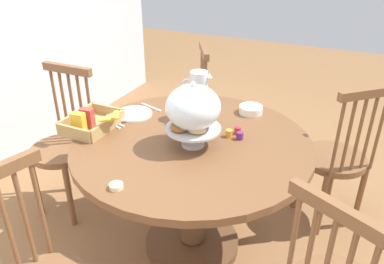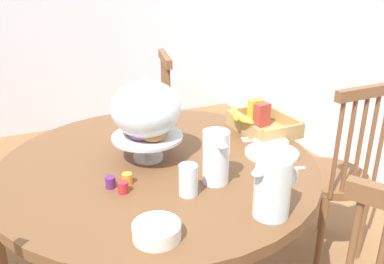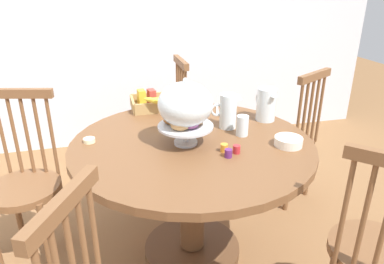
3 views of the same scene
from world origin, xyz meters
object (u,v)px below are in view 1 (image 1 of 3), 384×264
at_px(windsor_chair_facing_door, 186,114).
at_px(pastry_stand_with_dome, 193,110).
at_px(cereal_bowl, 251,110).
at_px(china_plate_large, 134,114).
at_px(dining_table, 192,173).
at_px(milk_pitcher, 189,104).
at_px(china_plate_small, 119,116).
at_px(butter_dish, 116,186).
at_px(windsor_chair_far_side, 64,148).
at_px(cereal_basket, 93,122).
at_px(drinking_glass, 212,111).
at_px(windsor_chair_by_cabinet, 336,160).
at_px(orange_juice_pitcher, 199,88).

relative_size(windsor_chair_facing_door, pastry_stand_with_dome, 2.83).
relative_size(pastry_stand_with_dome, cereal_bowl, 2.46).
bearing_deg(china_plate_large, dining_table, -106.89).
height_order(milk_pitcher, china_plate_large, milk_pitcher).
relative_size(dining_table, china_plate_small, 8.38).
distance_m(windsor_chair_facing_door, butter_dish, 1.41).
height_order(pastry_stand_with_dome, china_plate_small, pastry_stand_with_dome).
height_order(windsor_chair_far_side, cereal_basket, windsor_chair_far_side).
height_order(milk_pitcher, drinking_glass, milk_pitcher).
height_order(windsor_chair_far_side, china_plate_small, windsor_chair_far_side).
xyz_separation_m(milk_pitcher, drinking_glass, (0.04, -0.12, -0.03)).
bearing_deg(windsor_chair_far_side, china_plate_small, -84.10).
bearing_deg(drinking_glass, cereal_bowl, -45.45).
height_order(milk_pitcher, cereal_basket, milk_pitcher).
bearing_deg(windsor_chair_facing_door, butter_dish, -166.27).
bearing_deg(china_plate_large, milk_pitcher, -72.09).
distance_m(dining_table, milk_pitcher, 0.40).
xyz_separation_m(windsor_chair_facing_door, china_plate_large, (-0.68, 0.01, 0.29)).
height_order(windsor_chair_by_cabinet, china_plate_large, windsor_chair_by_cabinet).
distance_m(dining_table, china_plate_large, 0.51).
distance_m(windsor_chair_by_cabinet, china_plate_small, 1.35).
bearing_deg(dining_table, windsor_chair_facing_door, 28.26).
distance_m(windsor_chair_by_cabinet, drinking_glass, 0.85).
bearing_deg(windsor_chair_facing_door, pastry_stand_with_dome, -151.57).
relative_size(dining_table, windsor_chair_by_cabinet, 1.29).
height_order(windsor_chair_facing_door, milk_pitcher, windsor_chair_facing_door).
xyz_separation_m(orange_juice_pitcher, drinking_glass, (-0.22, -0.18, -0.03)).
relative_size(milk_pitcher, cereal_bowl, 1.39).
relative_size(orange_juice_pitcher, cereal_basket, 0.62).
relative_size(windsor_chair_far_side, butter_dish, 16.25).
relative_size(cereal_bowl, drinking_glass, 1.27).
xyz_separation_m(windsor_chair_far_side, cereal_bowl, (0.44, -1.10, 0.31)).
height_order(dining_table, cereal_bowl, cereal_bowl).
xyz_separation_m(pastry_stand_with_dome, cereal_bowl, (0.50, -0.15, -0.17)).
xyz_separation_m(dining_table, drinking_glass, (0.28, 0.01, 0.26)).
relative_size(pastry_stand_with_dome, china_plate_small, 2.29).
height_order(windsor_chair_far_side, drinking_glass, windsor_chair_far_side).
height_order(windsor_chair_facing_door, drinking_glass, windsor_chair_facing_door).
distance_m(cereal_basket, china_plate_large, 0.27).
xyz_separation_m(milk_pitcher, china_plate_large, (-0.10, 0.32, -0.08)).
height_order(orange_juice_pitcher, cereal_bowl, orange_juice_pitcher).
distance_m(windsor_chair_by_cabinet, windsor_chair_far_side, 1.73).
height_order(windsor_chair_far_side, orange_juice_pitcher, windsor_chair_far_side).
xyz_separation_m(dining_table, cereal_basket, (-0.11, 0.55, 0.24)).
distance_m(china_plate_small, cereal_bowl, 0.78).
bearing_deg(cereal_bowl, windsor_chair_by_cabinet, -72.66).
distance_m(windsor_chair_facing_door, windsor_chair_far_side, 0.94).
bearing_deg(cereal_bowl, milk_pitcher, 125.51).
xyz_separation_m(dining_table, china_plate_small, (0.06, 0.50, 0.22)).
distance_m(pastry_stand_with_dome, drinking_glass, 0.35).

